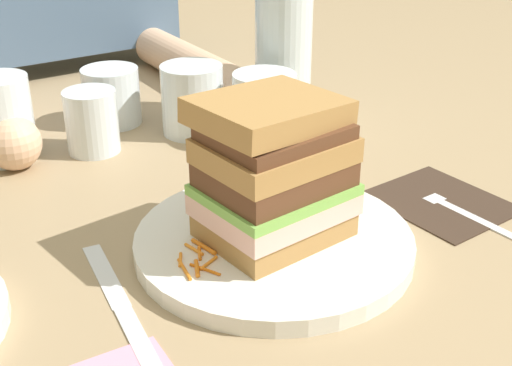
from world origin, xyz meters
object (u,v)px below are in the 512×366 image
Objects in this scene: empty_tumbler_1 at (192,100)px; empty_tumbler_2 at (1,119)px; water_bottle at (284,26)px; fork at (458,207)px; sandwich at (274,172)px; empty_tumbler_0 at (92,121)px; napkin_dark at (441,201)px; knife at (123,308)px; main_plate at (274,242)px; empty_tumbler_3 at (112,96)px; juice_glass at (264,113)px.

empty_tumbler_2 reaches higher than empty_tumbler_1.
empty_tumbler_1 is at bearing 174.48° from water_bottle.
sandwich is at bearing 168.22° from fork.
empty_tumbler_1 is (0.13, -0.01, 0.01)m from empty_tumbler_0.
sandwich is at bearing -104.46° from empty_tumbler_1.
napkin_dark is 0.41m from empty_tumbler_0.
napkin_dark is 0.47× the size of water_bottle.
empty_tumbler_2 is at bearing 89.37° from knife.
main_plate is 0.20m from napkin_dark.
empty_tumbler_3 is at bearing 89.84° from main_plate.
main_plate reaches higher than knife.
main_plate is 0.20m from fork.
empty_tumbler_2 reaches higher than empty_tumbler_0.
water_bottle is (0.01, 0.32, 0.12)m from fork.
sandwich is 0.49× the size of water_bottle.
main_plate is 2.90× the size of juice_glass.
empty_tumbler_1 is at bearing -49.57° from empty_tumbler_3.
empty_tumbler_1 is (-0.13, 0.01, -0.08)m from water_bottle.
water_bottle is 0.24m from empty_tumbler_3.
water_bottle is at bearing -5.49° from empty_tumbler_0.
empty_tumbler_1 is 0.23m from empty_tumbler_2.
knife is at bearing -176.65° from main_plate.
empty_tumbler_2 is at bearing -166.25° from empty_tumbler_3.
water_bottle is at bearing 88.54° from napkin_dark.
knife is at bearing 178.45° from napkin_dark.
main_plate is 0.31m from empty_tumbler_1.
empty_tumbler_0 is 0.09m from empty_tumbler_3.
empty_tumbler_0 is 1.02× the size of empty_tumbler_3.
napkin_dark is 0.79× the size of fork.
empty_tumbler_3 is (0.06, 0.07, -0.00)m from empty_tumbler_0.
fork is 1.89× the size of juice_glass.
empty_tumbler_3 reaches higher than main_plate.
juice_glass is (-0.07, 0.26, 0.03)m from fork.
empty_tumbler_1 is (-0.12, 0.33, 0.04)m from fork.
water_bottle is at bearing 38.91° from knife.
empty_tumbler_1 is 0.89× the size of empty_tumbler_2.
main_plate is 3.42× the size of empty_tumbler_3.
empty_tumbler_1 is (0.08, 0.29, 0.04)m from main_plate.
empty_tumbler_3 is at bearing 129.16° from juice_glass.
napkin_dark is 1.49× the size of juice_glass.
sandwich is 1.54× the size of juice_glass.
main_plate is at bearing -79.86° from empty_tumbler_0.
empty_tumbler_0 is 0.77× the size of empty_tumbler_2.
water_bottle is 0.28m from empty_tumbler_0.
water_bottle is (0.36, 0.29, 0.12)m from knife.
main_plate is at bearing -121.57° from juice_glass.
sandwich is 0.37m from empty_tumbler_2.
empty_tumbler_3 is (0.15, 0.04, -0.01)m from empty_tumbler_2.
fork is 1.68× the size of empty_tumbler_2.
water_bottle is at bearing -10.00° from empty_tumbler_2.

